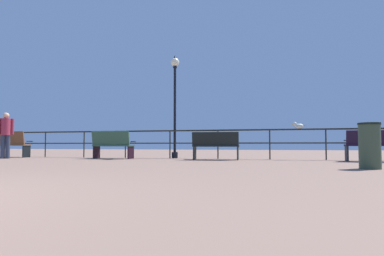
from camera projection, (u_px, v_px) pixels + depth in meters
The scene contains 9 objects.
pier_railing at pixel (170, 138), 12.05m from camera, with size 20.96×0.05×1.01m.
bench_far_left at pixel (7, 143), 12.94m from camera, with size 1.73×0.66×1.00m.
bench_near_left at pixel (112, 144), 11.78m from camera, with size 1.48×0.67×0.96m.
bench_near_right at pixel (216, 144), 10.83m from camera, with size 1.52×0.76×0.89m.
bench_far_right at pixel (375, 144), 9.63m from camera, with size 1.58×0.72×0.90m.
lamppost_center at pixel (175, 94), 12.24m from camera, with size 0.31×0.31×3.76m.
person_by_bench at pixel (6, 132), 11.84m from camera, with size 0.40×0.40×1.62m.
seagull_on_rail at pixel (298, 126), 10.93m from camera, with size 0.46×0.22×0.22m.
trash_bin at pixel (370, 146), 6.77m from camera, with size 0.43×0.43×0.93m.
Camera 1 is at (3.88, -1.58, 0.49)m, focal length 31.52 mm.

